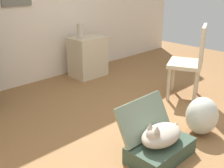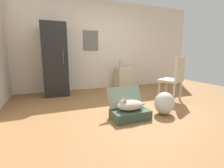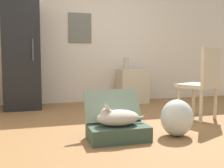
{
  "view_description": "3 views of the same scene",
  "coord_description": "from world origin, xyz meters",
  "px_view_note": "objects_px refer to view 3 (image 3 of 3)",
  "views": [
    {
      "loc": [
        -2.1,
        -1.56,
        1.51
      ],
      "look_at": [
        -0.32,
        0.26,
        0.54
      ],
      "focal_mm": 44.45,
      "sensor_mm": 36.0,
      "label": 1
    },
    {
      "loc": [
        -1.53,
        -2.56,
        1.03
      ],
      "look_at": [
        -0.43,
        0.16,
        0.5
      ],
      "focal_mm": 26.02,
      "sensor_mm": 36.0,
      "label": 2
    },
    {
      "loc": [
        -1.11,
        -2.82,
        0.81
      ],
      "look_at": [
        -0.26,
        0.06,
        0.54
      ],
      "focal_mm": 41.64,
      "sensor_mm": 36.0,
      "label": 3
    }
  ],
  "objects_px": {
    "plastic_bag_white": "(177,118)",
    "refrigerator": "(22,56)",
    "chair": "(203,81)",
    "cat": "(117,117)",
    "side_table": "(133,86)",
    "suitcase_base": "(118,133)",
    "vase_tall": "(126,63)"
  },
  "relations": [
    {
      "from": "side_table",
      "to": "chair",
      "type": "relative_size",
      "value": 0.66
    },
    {
      "from": "plastic_bag_white",
      "to": "vase_tall",
      "type": "xyz_separation_m",
      "value": [
        0.21,
        2.24,
        0.56
      ]
    },
    {
      "from": "plastic_bag_white",
      "to": "refrigerator",
      "type": "distance_m",
      "value": 2.83
    },
    {
      "from": "plastic_bag_white",
      "to": "chair",
      "type": "height_order",
      "value": "chair"
    },
    {
      "from": "refrigerator",
      "to": "vase_tall",
      "type": "relative_size",
      "value": 7.83
    },
    {
      "from": "side_table",
      "to": "suitcase_base",
      "type": "bearing_deg",
      "value": -114.37
    },
    {
      "from": "refrigerator",
      "to": "chair",
      "type": "xyz_separation_m",
      "value": [
        2.38,
        -1.6,
        -0.36
      ]
    },
    {
      "from": "side_table",
      "to": "refrigerator",
      "type": "bearing_deg",
      "value": -178.56
    },
    {
      "from": "cat",
      "to": "side_table",
      "type": "bearing_deg",
      "value": 65.37
    },
    {
      "from": "refrigerator",
      "to": "chair",
      "type": "height_order",
      "value": "refrigerator"
    },
    {
      "from": "suitcase_base",
      "to": "chair",
      "type": "xyz_separation_m",
      "value": [
        1.38,
        0.56,
        0.46
      ]
    },
    {
      "from": "cat",
      "to": "side_table",
      "type": "xyz_separation_m",
      "value": [
        1.01,
        2.2,
        0.08
      ]
    },
    {
      "from": "cat",
      "to": "side_table",
      "type": "relative_size",
      "value": 0.8
    },
    {
      "from": "refrigerator",
      "to": "suitcase_base",
      "type": "bearing_deg",
      "value": -65.1
    },
    {
      "from": "vase_tall",
      "to": "chair",
      "type": "xyz_separation_m",
      "value": [
        0.52,
        -1.65,
        -0.23
      ]
    },
    {
      "from": "cat",
      "to": "vase_tall",
      "type": "relative_size",
      "value": 2.27
    },
    {
      "from": "cat",
      "to": "refrigerator",
      "type": "height_order",
      "value": "refrigerator"
    },
    {
      "from": "refrigerator",
      "to": "side_table",
      "type": "height_order",
      "value": "refrigerator"
    },
    {
      "from": "chair",
      "to": "plastic_bag_white",
      "type": "bearing_deg",
      "value": 13.54
    },
    {
      "from": "suitcase_base",
      "to": "plastic_bag_white",
      "type": "height_order",
      "value": "plastic_bag_white"
    },
    {
      "from": "cat",
      "to": "plastic_bag_white",
      "type": "relative_size",
      "value": 1.32
    },
    {
      "from": "plastic_bag_white",
      "to": "side_table",
      "type": "distance_m",
      "value": 2.27
    },
    {
      "from": "suitcase_base",
      "to": "cat",
      "type": "relative_size",
      "value": 1.17
    },
    {
      "from": "suitcase_base",
      "to": "side_table",
      "type": "distance_m",
      "value": 2.43
    },
    {
      "from": "plastic_bag_white",
      "to": "vase_tall",
      "type": "bearing_deg",
      "value": 84.66
    },
    {
      "from": "plastic_bag_white",
      "to": "side_table",
      "type": "relative_size",
      "value": 0.61
    },
    {
      "from": "refrigerator",
      "to": "side_table",
      "type": "xyz_separation_m",
      "value": [
        2.0,
        0.05,
        -0.57
      ]
    },
    {
      "from": "cat",
      "to": "vase_tall",
      "type": "bearing_deg",
      "value": 68.39
    },
    {
      "from": "suitcase_base",
      "to": "vase_tall",
      "type": "height_order",
      "value": "vase_tall"
    },
    {
      "from": "suitcase_base",
      "to": "plastic_bag_white",
      "type": "distance_m",
      "value": 0.66
    },
    {
      "from": "refrigerator",
      "to": "side_table",
      "type": "bearing_deg",
      "value": 1.44
    },
    {
      "from": "plastic_bag_white",
      "to": "refrigerator",
      "type": "height_order",
      "value": "refrigerator"
    }
  ]
}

